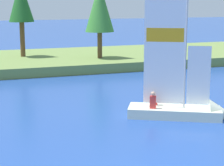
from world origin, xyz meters
name	(u,v)px	position (x,y,z in m)	size (l,w,h in m)	color
shore_bank	(29,61)	(0.00, 24.74, 0.36)	(80.00, 11.13, 0.72)	olive
shoreline_tree_midleft	(21,1)	(-0.42, 25.32, 5.19)	(2.03, 2.03, 6.29)	brown
shoreline_tree_centre	(100,7)	(5.32, 22.45, 4.74)	(2.30, 2.30, 6.02)	brown
sailboat	(190,107)	(4.75, 6.97, 0.49)	(4.86, 3.44, 6.79)	silver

